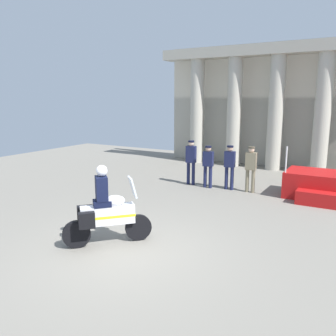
% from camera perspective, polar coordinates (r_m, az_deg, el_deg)
% --- Properties ---
extents(ground_plane, '(28.14, 28.14, 0.00)m').
position_cam_1_polar(ground_plane, '(8.23, -7.41, -13.17)').
color(ground_plane, gray).
extents(colonnade_backdrop, '(11.82, 1.57, 6.04)m').
position_cam_1_polar(colonnade_backdrop, '(17.93, 17.53, 10.29)').
color(colonnade_backdrop, '#A49F91').
rests_on(colonnade_backdrop, ground_plane).
extents(reviewing_stand, '(2.40, 2.08, 1.80)m').
position_cam_1_polar(reviewing_stand, '(13.14, 23.70, -2.70)').
color(reviewing_stand, '#B71414').
rests_on(reviewing_stand, ground_plane).
extents(officer_in_row_0, '(0.40, 0.25, 1.76)m').
position_cam_1_polar(officer_in_row_0, '(13.89, 3.75, 1.50)').
color(officer_in_row_0, '#191E42').
rests_on(officer_in_row_0, ground_plane).
extents(officer_in_row_1, '(0.40, 0.25, 1.62)m').
position_cam_1_polar(officer_in_row_1, '(13.46, 6.50, 0.78)').
color(officer_in_row_1, '#191E42').
rests_on(officer_in_row_1, ground_plane).
extents(officer_in_row_2, '(0.40, 0.25, 1.67)m').
position_cam_1_polar(officer_in_row_2, '(13.29, 9.96, 0.67)').
color(officer_in_row_2, '#191E42').
rests_on(officer_in_row_2, ground_plane).
extents(officer_in_row_3, '(0.40, 0.25, 1.68)m').
position_cam_1_polar(officer_in_row_3, '(13.06, 13.27, 0.39)').
color(officer_in_row_3, '#7A7056').
rests_on(officer_in_row_3, ground_plane).
extents(motorcycle_with_rider, '(1.51, 1.62, 1.90)m').
position_cam_1_polar(motorcycle_with_rider, '(8.36, -10.25, -7.00)').
color(motorcycle_with_rider, black).
rests_on(motorcycle_with_rider, ground_plane).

